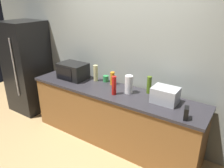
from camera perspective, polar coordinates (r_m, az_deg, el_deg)
name	(u,v)px	position (r m, az deg, el deg)	size (l,w,h in m)	color
ground_plane	(97,152)	(3.50, -3.84, -17.47)	(8.00, 8.00, 0.00)	tan
back_wall	(126,56)	(3.48, 3.81, 7.47)	(6.40, 0.10, 2.70)	#9EA399
counter_run	(112,116)	(3.51, 0.00, -8.33)	(2.84, 0.64, 0.90)	brown
refrigerator	(28,67)	(4.69, -21.30, 4.15)	(0.72, 0.73, 1.80)	black
microwave	(73,71)	(3.79, -10.22, 3.40)	(0.48, 0.35, 0.27)	black
toaster_oven	(165,95)	(2.97, 13.80, -2.86)	(0.34, 0.26, 0.21)	#B7BABF
paper_towel_roll	(129,84)	(3.16, 4.44, -0.13)	(0.12, 0.12, 0.27)	white
cordless_phone	(186,113)	(2.66, 18.89, -7.28)	(0.05, 0.11, 0.15)	black
bottle_hot_sauce	(114,86)	(3.11, 0.52, -0.40)	(0.07, 0.07, 0.28)	red
bottle_vinegar	(96,73)	(3.63, -4.31, 2.87)	(0.08, 0.08, 0.27)	beige
bottle_dish_soap	(112,78)	(3.47, 0.11, 1.47)	(0.07, 0.07, 0.21)	orange
bottle_olive_oil	(149,85)	(3.20, 9.72, -0.22)	(0.07, 0.07, 0.26)	#4C6B19
mug_green	(106,79)	(3.61, -1.63, 1.41)	(0.09, 0.09, 0.10)	#2D8C47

